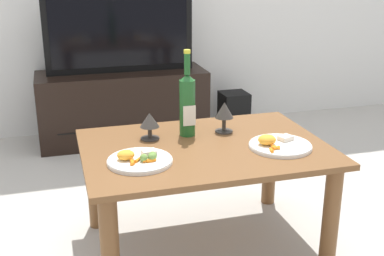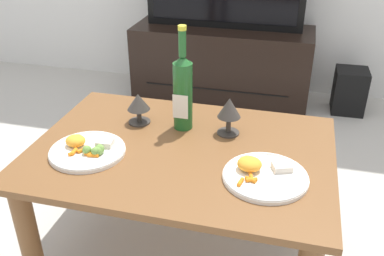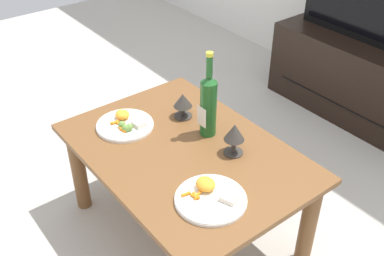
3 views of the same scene
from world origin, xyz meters
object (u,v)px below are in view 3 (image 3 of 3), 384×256
at_px(tv_stand, 362,80).
at_px(goblet_left, 183,102).
at_px(dinner_plate_left, 125,124).
at_px(goblet_right, 234,134).
at_px(dinner_plate_right, 210,197).
at_px(wine_bottle, 208,104).
at_px(dining_table, 185,166).

height_order(tv_stand, goblet_left, goblet_left).
xyz_separation_m(goblet_left, dinner_plate_left, (-0.09, -0.25, -0.07)).
distance_m(goblet_right, dinner_plate_left, 0.51).
height_order(tv_stand, dinner_plate_left, dinner_plate_left).
distance_m(dinner_plate_left, dinner_plate_right, 0.60).
bearing_deg(dinner_plate_left, goblet_right, 30.09).
distance_m(wine_bottle, dinner_plate_left, 0.40).
relative_size(tv_stand, dinner_plate_left, 4.55).
xyz_separation_m(wine_bottle, dinner_plate_left, (-0.27, -0.26, -0.14)).
bearing_deg(goblet_left, dining_table, -34.84).
relative_size(wine_bottle, dinner_plate_right, 1.46).
xyz_separation_m(dining_table, wine_bottle, (-0.04, 0.15, 0.24)).
relative_size(tv_stand, goblet_left, 9.75).
relative_size(tv_stand, dinner_plate_right, 4.40).
xyz_separation_m(goblet_right, dinner_plate_left, (-0.44, -0.25, -0.08)).
bearing_deg(wine_bottle, goblet_left, -178.08).
bearing_deg(goblet_right, tv_stand, 101.59).
distance_m(tv_stand, wine_bottle, 1.41).
distance_m(dining_table, wine_bottle, 0.29).
height_order(wine_bottle, dinner_plate_left, wine_bottle).
bearing_deg(goblet_right, wine_bottle, 178.08).
xyz_separation_m(tv_stand, wine_bottle, (0.10, -1.35, 0.39)).
relative_size(wine_bottle, dinner_plate_left, 1.51).
bearing_deg(dining_table, wine_bottle, 103.11).
distance_m(wine_bottle, goblet_left, 0.19).
relative_size(goblet_right, dinner_plate_left, 0.55).
bearing_deg(dinner_plate_left, tv_stand, 84.25).
bearing_deg(dinner_plate_right, wine_bottle, 141.92).
distance_m(goblet_left, goblet_right, 0.35).
height_order(dining_table, dinner_plate_left, dinner_plate_left).
height_order(wine_bottle, goblet_left, wine_bottle).
relative_size(tv_stand, goblet_right, 8.25).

